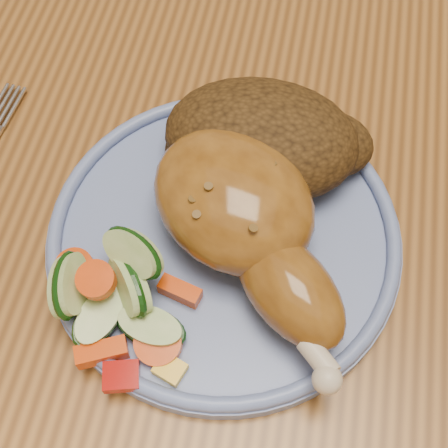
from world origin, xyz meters
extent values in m
plane|color=brown|center=(0.00, 0.00, 0.00)|extent=(4.00, 4.00, 0.00)
cube|color=brown|center=(0.00, 0.00, 0.73)|extent=(0.90, 1.40, 0.04)
cube|color=#4C2D16|center=(0.00, 0.55, 0.43)|extent=(0.42, 0.42, 0.04)
cylinder|color=#4C2D16|center=(-0.18, 0.37, 0.21)|extent=(0.04, 0.04, 0.41)
cylinder|color=#4C2D16|center=(-0.18, 0.73, 0.21)|extent=(0.04, 0.04, 0.41)
cylinder|color=#4C2D16|center=(0.18, 0.37, 0.21)|extent=(0.04, 0.04, 0.41)
cylinder|color=#4C2D16|center=(0.18, 0.73, 0.21)|extent=(0.04, 0.04, 0.41)
cylinder|color=#6478B2|center=(-0.11, -0.09, 0.76)|extent=(0.24, 0.24, 0.01)
torus|color=#6478B2|center=(-0.11, -0.09, 0.77)|extent=(0.24, 0.24, 0.01)
ellipsoid|color=#8F5A1D|center=(-0.10, -0.08, 0.79)|extent=(0.15, 0.15, 0.06)
ellipsoid|color=#8F5A1D|center=(-0.06, -0.13, 0.79)|extent=(0.10, 0.10, 0.05)
sphere|color=beige|center=(-0.03, -0.18, 0.79)|extent=(0.02, 0.02, 0.02)
ellipsoid|color=#412910|center=(-0.09, -0.02, 0.79)|extent=(0.14, 0.10, 0.06)
ellipsoid|color=#412910|center=(-0.05, -0.01, 0.78)|extent=(0.07, 0.05, 0.04)
ellipsoid|color=#412910|center=(-0.13, -0.03, 0.77)|extent=(0.06, 0.05, 0.03)
cube|color=#A50A05|center=(-0.15, -0.20, 0.77)|extent=(0.03, 0.02, 0.01)
cube|color=#E5A507|center=(-0.12, -0.19, 0.77)|extent=(0.02, 0.02, 0.01)
cube|color=#F44308|center=(-0.12, -0.14, 0.77)|extent=(0.03, 0.02, 0.01)
cylinder|color=#F44308|center=(-0.13, -0.17, 0.77)|extent=(0.03, 0.03, 0.01)
cylinder|color=#F44308|center=(-0.17, -0.15, 0.79)|extent=(0.02, 0.03, 0.01)
cylinder|color=#F44308|center=(-0.20, -0.13, 0.77)|extent=(0.03, 0.03, 0.02)
cube|color=#F44308|center=(-0.16, -0.19, 0.77)|extent=(0.03, 0.02, 0.01)
cylinder|color=#C2D98D|center=(-0.16, -0.13, 0.79)|extent=(0.06, 0.05, 0.04)
cylinder|color=#C2D98D|center=(-0.19, -0.15, 0.78)|extent=(0.04, 0.05, 0.04)
cylinder|color=#C2D98D|center=(-0.15, -0.15, 0.78)|extent=(0.05, 0.05, 0.04)
cylinder|color=#C2D98D|center=(-0.17, -0.17, 0.77)|extent=(0.05, 0.05, 0.02)
cylinder|color=#C2D98D|center=(-0.14, -0.17, 0.77)|extent=(0.05, 0.05, 0.02)
cylinder|color=#C2D98D|center=(-0.18, -0.15, 0.77)|extent=(0.04, 0.05, 0.02)
camera|label=1|loc=(-0.07, -0.29, 1.14)|focal=50.00mm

